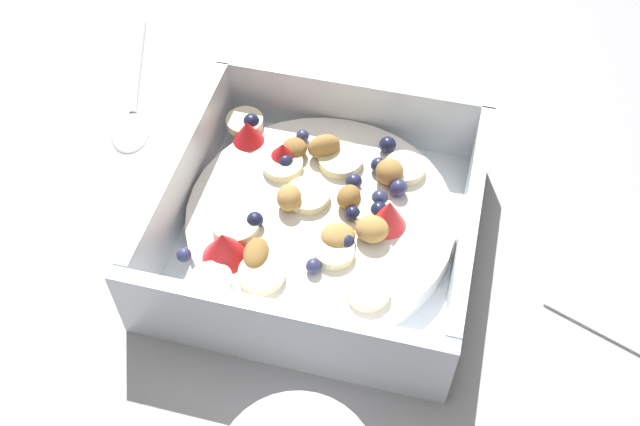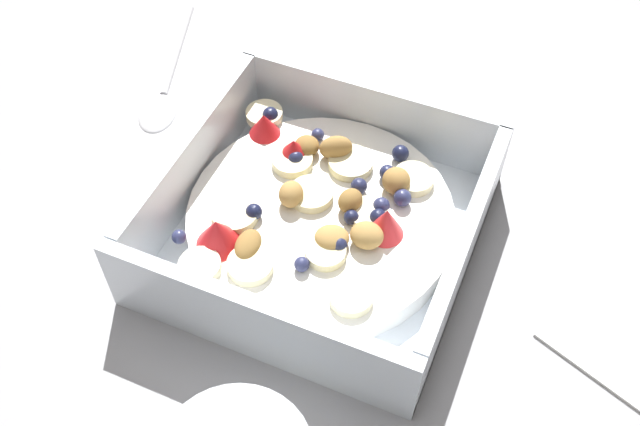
{
  "view_description": "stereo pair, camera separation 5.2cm",
  "coord_description": "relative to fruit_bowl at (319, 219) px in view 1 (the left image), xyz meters",
  "views": [
    {
      "loc": [
        -0.06,
        0.32,
        0.44
      ],
      "look_at": [
        0.02,
        0.0,
        0.03
      ],
      "focal_mm": 41.34,
      "sensor_mm": 36.0,
      "label": 1
    },
    {
      "loc": [
        -0.11,
        0.3,
        0.44
      ],
      "look_at": [
        0.02,
        0.0,
        0.03
      ],
      "focal_mm": 41.34,
      "sensor_mm": 36.0,
      "label": 2
    }
  ],
  "objects": [
    {
      "name": "ground_plane",
      "position": [
        -0.02,
        -0.0,
        -0.02
      ],
      "size": [
        2.4,
        2.4,
        0.0
      ],
      "primitive_type": "plane",
      "color": "#9E9EA3"
    },
    {
      "name": "fruit_bowl",
      "position": [
        0.0,
        0.0,
        0.0
      ],
      "size": [
        0.22,
        0.22,
        0.07
      ],
      "color": "white",
      "rests_on": "ground"
    },
    {
      "name": "spoon",
      "position": [
        0.19,
        -0.09,
        -0.02
      ],
      "size": [
        0.07,
        0.17,
        0.01
      ],
      "color": "silver",
      "rests_on": "ground"
    }
  ]
}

